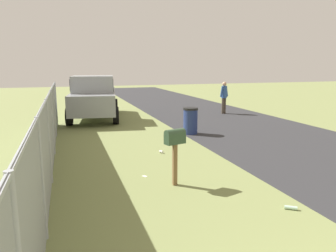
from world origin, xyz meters
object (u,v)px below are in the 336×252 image
mailbox (175,141)px  pedestrian (224,95)px  trash_bin (190,121)px  pickup_truck (94,96)px

mailbox → pedestrian: size_ratio=0.73×
mailbox → pedestrian: pedestrian is taller
trash_bin → pedestrian: size_ratio=0.59×
mailbox → trash_bin: mailbox is taller
mailbox → trash_bin: (4.74, -2.29, -0.48)m
pedestrian → pickup_truck: bearing=65.7°
pickup_truck → pedestrian: size_ratio=3.21×
pickup_truck → pedestrian: bearing=94.6°
mailbox → pickup_truck: bearing=-10.4°
trash_bin → pedestrian: (4.19, -3.63, 0.48)m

